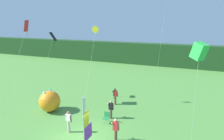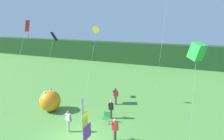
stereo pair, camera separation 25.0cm
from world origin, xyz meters
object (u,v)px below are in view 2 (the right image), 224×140
object	(u,v)px
inflatable_balloon	(50,101)
kite_green_box_0	(197,52)
person_far_right	(116,96)
banner_flag	(85,125)
person_near_banner	(111,109)
person_far_left	(115,129)
kite_red_diamond_1	(26,29)
kite_yellow_delta_3	(96,30)
folding_chair	(106,117)
kite_black_diamond_2	(54,39)
person_mid_field	(68,121)

from	to	relation	value
inflatable_balloon	kite_green_box_0	size ratio (longest dim) A/B	0.27
person_far_right	banner_flag	bearing A→B (deg)	-82.82
inflatable_balloon	kite_green_box_0	bearing A→B (deg)	-22.21
person_near_banner	inflatable_balloon	distance (m)	5.70
person_far_left	kite_red_diamond_1	bearing A→B (deg)	164.20
kite_yellow_delta_3	folding_chair	bearing A→B (deg)	-53.71
person_near_banner	inflatable_balloon	xyz separation A→B (m)	(-5.65, -0.77, 0.11)
person_far_right	kite_black_diamond_2	size ratio (longest dim) A/B	0.24
person_mid_field	folding_chair	size ratio (longest dim) A/B	1.87
person_far_right	kite_yellow_delta_3	size ratio (longest dim) A/B	0.22
banner_flag	person_near_banner	xyz separation A→B (m)	(-0.22, 4.56, -0.92)
kite_red_diamond_1	banner_flag	bearing A→B (deg)	-27.52
kite_red_diamond_1	person_far_right	bearing A→B (deg)	21.29
kite_red_diamond_1	person_far_left	bearing A→B (deg)	-15.80
banner_flag	person_far_left	size ratio (longest dim) A/B	2.23
inflatable_balloon	kite_yellow_delta_3	xyz separation A→B (m)	(3.06, 3.38, 6.22)
person_near_banner	folding_chair	world-z (taller)	person_near_banner
kite_red_diamond_1	kite_yellow_delta_3	bearing A→B (deg)	25.65
person_far_left	kite_black_diamond_2	size ratio (longest dim) A/B	0.24
inflatable_balloon	kite_green_box_0	world-z (taller)	kite_green_box_0
person_mid_field	inflatable_balloon	world-z (taller)	inflatable_balloon
person_far_left	kite_yellow_delta_3	world-z (taller)	kite_yellow_delta_3
folding_chair	banner_flag	bearing A→B (deg)	-85.86
folding_chair	kite_green_box_0	bearing A→B (deg)	-37.45
person_near_banner	banner_flag	bearing A→B (deg)	-87.24
banner_flag	person_far_right	size ratio (longest dim) A/B	2.23
banner_flag	person_mid_field	xyz separation A→B (m)	(-2.27, 1.40, -0.87)
folding_chair	person_mid_field	bearing A→B (deg)	-130.76
person_mid_field	kite_green_box_0	xyz separation A→B (m)	(8.19, -2.42, 5.89)
folding_chair	kite_red_diamond_1	world-z (taller)	kite_red_diamond_1
person_far_left	inflatable_balloon	bearing A→B (deg)	163.42
person_near_banner	person_far_left	xyz separation A→B (m)	(1.54, -2.91, 0.03)
person_near_banner	person_mid_field	distance (m)	3.76
kite_green_box_0	kite_red_diamond_1	distance (m)	15.44
banner_flag	kite_red_diamond_1	distance (m)	11.05
person_far_right	person_near_banner	bearing A→B (deg)	-75.88
banner_flag	person_near_banner	size ratio (longest dim) A/B	2.32
kite_red_diamond_1	kite_black_diamond_2	xyz separation A→B (m)	(1.03, 2.40, -1.02)
person_near_banner	kite_green_box_0	world-z (taller)	kite_green_box_0
person_mid_field	person_far_left	xyz separation A→B (m)	(3.58, 0.25, -0.01)
banner_flag	kite_black_diamond_2	size ratio (longest dim) A/B	0.53
person_near_banner	person_far_right	world-z (taller)	person_far_right
person_mid_field	person_far_right	size ratio (longest dim) A/B	1.01
folding_chair	kite_green_box_0	world-z (taller)	kite_green_box_0
person_near_banner	person_far_right	distance (m)	2.92
person_mid_field	kite_black_diamond_2	bearing A→B (deg)	133.82
person_mid_field	kite_green_box_0	bearing A→B (deg)	-16.49
person_far_right	kite_green_box_0	size ratio (longest dim) A/B	0.23
person_mid_field	person_far_left	size ratio (longest dim) A/B	1.01
person_mid_field	kite_yellow_delta_3	world-z (taller)	kite_yellow_delta_3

